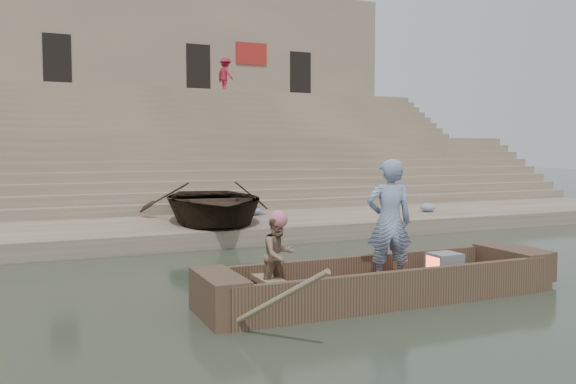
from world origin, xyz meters
TOP-DOWN VIEW (x-y plane):
  - ground at (0.00, 0.00)m, footprint 120.00×120.00m
  - lower_landing at (0.00, 8.00)m, footprint 32.00×4.00m
  - mid_landing at (0.00, 15.50)m, footprint 32.00×3.00m
  - upper_landing at (0.00, 22.50)m, footprint 32.00×3.00m
  - ghat_steps at (0.00, 17.19)m, footprint 32.00×11.00m
  - building_wall at (0.00, 26.50)m, footprint 32.00×5.07m
  - main_rowboat at (1.45, 0.65)m, footprint 5.00×1.30m
  - rowboat_trim at (1.66, 0.65)m, footprint 6.04×2.63m
  - standing_man at (1.57, 0.66)m, footprint 0.80×0.66m
  - rowing_man at (-0.21, 0.74)m, footprint 0.64×0.55m
  - television at (2.61, 0.65)m, footprint 0.46×0.42m
  - beached_rowboat at (0.90, 7.75)m, footprint 4.43×5.62m
  - pedestrian at (5.81, 21.85)m, footprint 0.96×1.27m
  - cloth_bundles at (1.73, 8.29)m, footprint 12.99×1.69m

SIDE VIEW (x-z plane):
  - ground at x=0.00m, z-range 0.00..0.00m
  - main_rowboat at x=1.45m, z-range 0.00..0.22m
  - lower_landing at x=0.00m, z-range 0.00..0.40m
  - rowboat_trim at x=1.66m, z-range -0.59..1.20m
  - television at x=2.61m, z-range 0.22..0.62m
  - cloth_bundles at x=1.73m, z-range 0.40..0.66m
  - rowing_man at x=-0.21m, z-range 0.22..1.34m
  - beached_rowboat at x=0.90m, z-range 0.40..1.45m
  - standing_man at x=1.57m, z-range 0.22..2.12m
  - mid_landing at x=0.00m, z-range 0.00..2.80m
  - ghat_steps at x=0.00m, z-range -0.80..4.40m
  - upper_landing at x=0.00m, z-range 0.00..5.20m
  - building_wall at x=0.00m, z-range 0.00..11.20m
  - pedestrian at x=5.81m, z-range 5.20..6.95m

